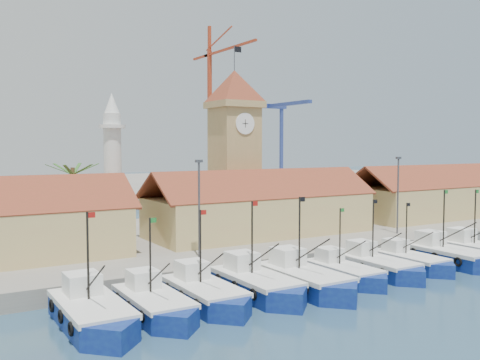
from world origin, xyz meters
TOP-DOWN VIEW (x-y plane):
  - ground at (0.00, 0.00)m, footprint 400.00×400.00m
  - quay at (0.00, 24.00)m, footprint 140.00×32.00m
  - terminal at (0.00, 110.00)m, footprint 240.00×80.00m
  - boat_0 at (-24.67, 2.08)m, footprint 3.81×10.43m
  - boat_1 at (-20.33, 2.15)m, footprint 3.46×9.48m
  - boat_2 at (-16.16, 2.60)m, footprint 3.59×9.82m
  - boat_3 at (-11.49, 2.71)m, footprint 3.78×10.37m
  - boat_4 at (-7.40, 1.88)m, footprint 3.89×10.66m
  - boat_5 at (-2.54, 2.57)m, footprint 3.24×8.87m
  - boat_6 at (1.64, 2.71)m, footprint 3.51×9.61m
  - boat_7 at (6.10, 2.81)m, footprint 3.23×8.84m
  - boat_8 at (10.85, 2.14)m, footprint 3.78×10.35m
  - hall_center at (0.00, 20.00)m, footprint 27.04×10.13m
  - hall_right at (32.00, 20.00)m, footprint 31.20×10.13m
  - clock_tower at (0.00, 26.00)m, footprint 5.80×5.80m
  - minaret at (-15.00, 28.00)m, footprint 3.00×3.00m
  - palm_tree at (-20.00, 26.00)m, footprint 5.60×5.03m
  - lamp_posts at (0.50, 12.00)m, footprint 80.70×0.25m
  - crane_red_right at (38.15, 103.36)m, footprint 1.00×34.67m
  - gantry at (62.00, 106.65)m, footprint 13.00×22.00m

SIDE VIEW (x-z plane):
  - ground at x=0.00m, z-range 0.00..0.00m
  - boat_7 at x=6.10m, z-range -2.65..4.04m
  - boat_5 at x=-2.54m, z-range -2.66..4.05m
  - boat_1 at x=-20.33m, z-range -2.85..4.33m
  - quay at x=0.00m, z-range 0.00..1.50m
  - boat_6 at x=1.64m, z-range -2.88..4.39m
  - boat_2 at x=-16.16m, z-range -2.95..4.48m
  - boat_8 at x=10.85m, z-range -3.11..4.72m
  - boat_3 at x=-11.49m, z-range -3.11..4.73m
  - boat_0 at x=-24.67m, z-range -3.13..4.76m
  - boat_4 at x=-7.40m, z-range -3.20..4.87m
  - terminal at x=0.00m, z-range 0.00..2.00m
  - hall_center at x=0.00m, z-range 0.18..7.79m
  - hall_right at x=32.00m, z-range 0.18..7.79m
  - palm_tree at x=-20.00m, z-range 2.05..10.44m
  - lamp_posts at x=0.50m, z-range 1.96..10.99m
  - minaret at x=-15.00m, z-range 1.58..17.88m
  - clock_tower at x=0.00m, z-range 0.61..23.31m
  - gantry at x=62.00m, z-range 8.44..31.64m
  - crane_red_right at x=38.15m, z-range 4.58..48.49m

